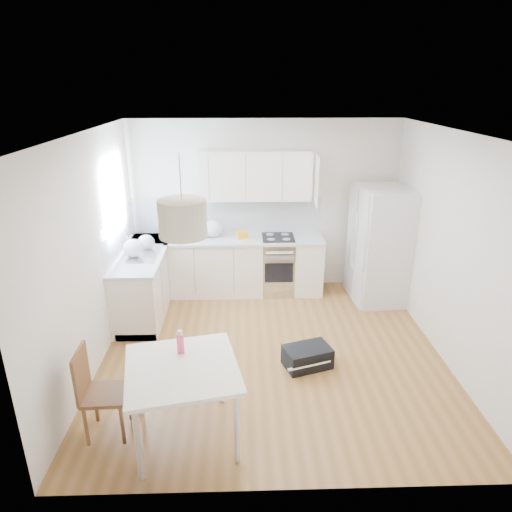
{
  "coord_description": "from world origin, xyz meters",
  "views": [
    {
      "loc": [
        -0.36,
        -4.96,
        3.21
      ],
      "look_at": [
        -0.19,
        0.4,
        1.15
      ],
      "focal_mm": 32.0,
      "sensor_mm": 36.0,
      "label": 1
    }
  ],
  "objects_px": {
    "gym_bag": "(307,357)",
    "dining_chair": "(105,392)",
    "dining_table": "(182,375)",
    "refrigerator": "(380,245)"
  },
  "relations": [
    {
      "from": "gym_bag",
      "to": "dining_chair",
      "type": "bearing_deg",
      "value": -171.47
    },
    {
      "from": "dining_table",
      "to": "gym_bag",
      "type": "distance_m",
      "value": 1.83
    },
    {
      "from": "dining_table",
      "to": "gym_bag",
      "type": "relative_size",
      "value": 2.19
    },
    {
      "from": "dining_table",
      "to": "dining_chair",
      "type": "bearing_deg",
      "value": 161.81
    },
    {
      "from": "gym_bag",
      "to": "refrigerator",
      "type": "bearing_deg",
      "value": 35.43
    },
    {
      "from": "dining_chair",
      "to": "gym_bag",
      "type": "relative_size",
      "value": 1.71
    },
    {
      "from": "refrigerator",
      "to": "dining_table",
      "type": "relative_size",
      "value": 1.49
    },
    {
      "from": "refrigerator",
      "to": "dining_table",
      "type": "height_order",
      "value": "refrigerator"
    },
    {
      "from": "refrigerator",
      "to": "gym_bag",
      "type": "relative_size",
      "value": 3.27
    },
    {
      "from": "refrigerator",
      "to": "dining_table",
      "type": "bearing_deg",
      "value": -136.3
    }
  ]
}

